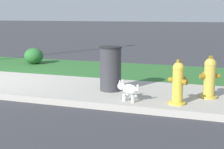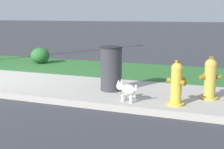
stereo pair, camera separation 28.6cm
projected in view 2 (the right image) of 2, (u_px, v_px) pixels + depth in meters
The scene contains 6 objects.
grass_verge at pixel (42, 64), 9.92m from camera, with size 18.00×2.59×0.01m, color #2D662D.
fire_hydrant_at_driveway at pixel (177, 84), 5.43m from camera, with size 0.37×0.35×0.81m.
fire_hydrant_far_end at pixel (210, 79), 5.83m from camera, with size 0.39×0.38×0.81m.
small_white_dog at pixel (127, 89), 5.69m from camera, with size 0.44×0.28×0.40m.
trash_bin at pixel (111, 69), 6.46m from camera, with size 0.46×0.46×0.93m.
shrub_bush_near_lamp at pixel (40, 56), 10.13m from camera, with size 0.60×0.60×0.51m.
Camera 2 is at (5.58, -5.91, 1.58)m, focal length 50.00 mm.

